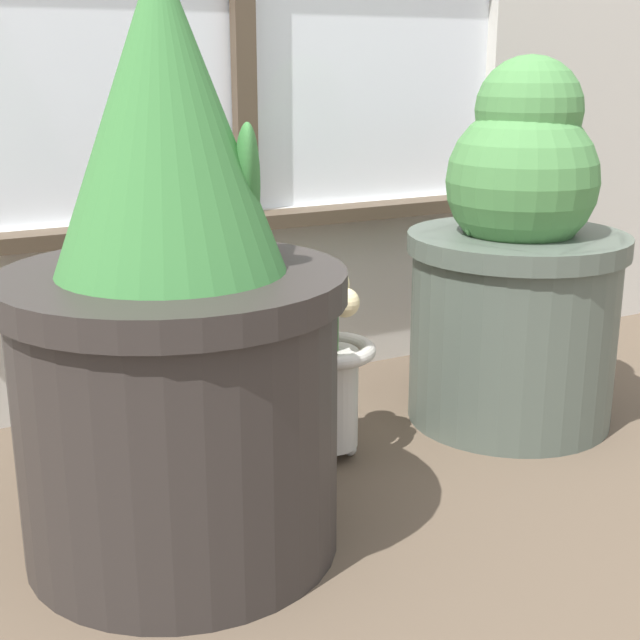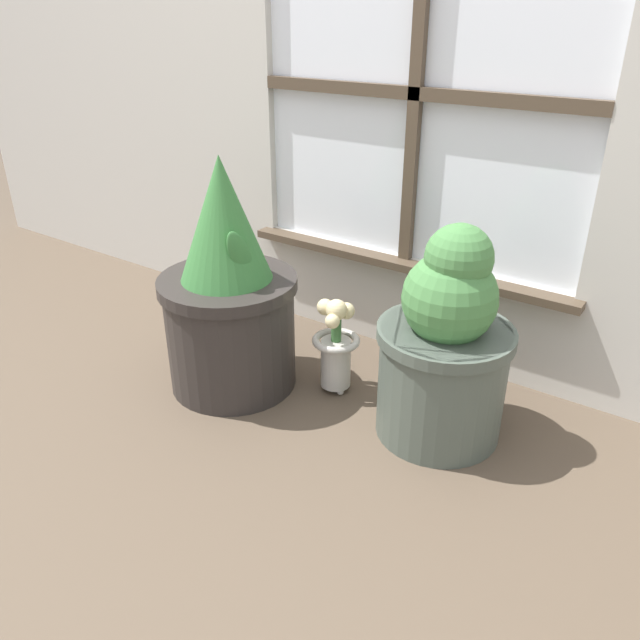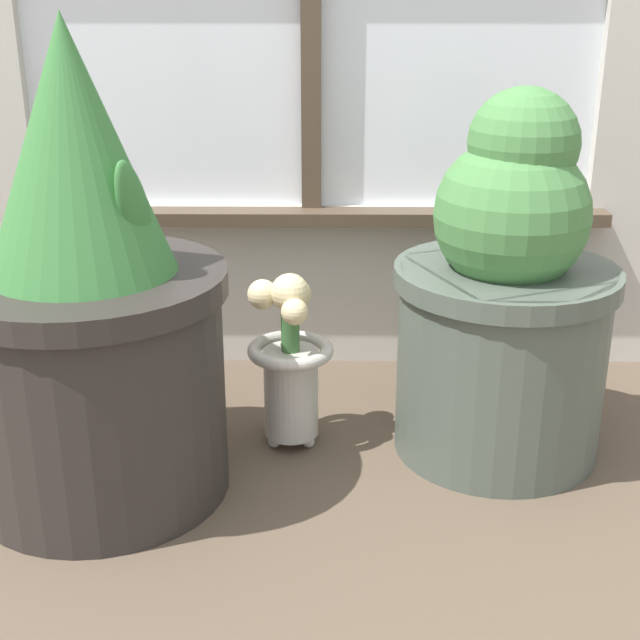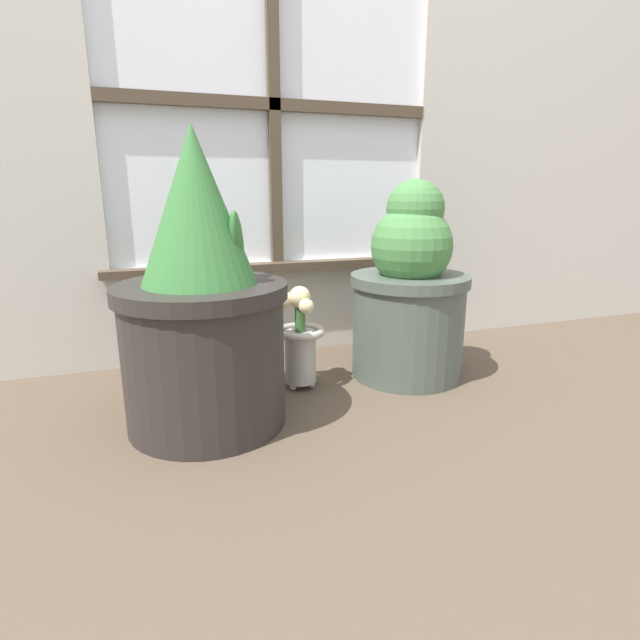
# 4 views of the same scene
# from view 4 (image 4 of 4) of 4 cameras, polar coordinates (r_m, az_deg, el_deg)

# --- Properties ---
(ground_plane) EXTENTS (10.00, 10.00, 0.00)m
(ground_plane) POSITION_cam_4_polar(r_m,az_deg,el_deg) (1.16, 4.01, -13.25)
(ground_plane) COLOR brown
(potted_plant_left) EXTENTS (0.39, 0.39, 0.68)m
(potted_plant_left) POSITION_cam_4_polar(r_m,az_deg,el_deg) (1.16, -13.33, 1.37)
(potted_plant_left) COLOR #2D2826
(potted_plant_left) RESTS_ON ground_plane
(potted_plant_right) EXTENTS (0.34, 0.34, 0.57)m
(potted_plant_right) POSITION_cam_4_polar(r_m,az_deg,el_deg) (1.47, 10.17, 2.90)
(potted_plant_right) COLOR #4C564C
(potted_plant_right) RESTS_ON ground_plane
(flower_vase) EXTENTS (0.14, 0.14, 0.29)m
(flower_vase) POSITION_cam_4_polar(r_m,az_deg,el_deg) (1.38, -2.35, -2.02)
(flower_vase) COLOR #BCB7AD
(flower_vase) RESTS_ON ground_plane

